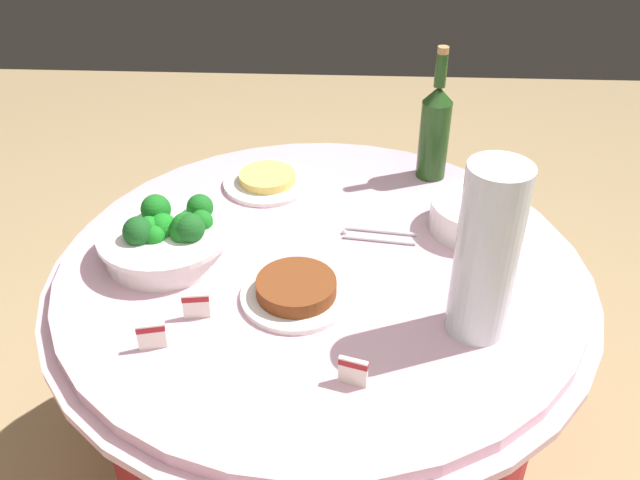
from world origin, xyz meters
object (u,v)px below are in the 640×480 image
object	(u,v)px
serving_tongs	(377,235)
label_placard_front	(196,305)
wine_bottle	(435,129)
broccoli_bowl	(168,237)
decorative_fruit_vase	(486,258)
label_placard_rear	(353,370)
plate_stack	(477,216)
food_plate_noodles	(267,181)
food_plate_stir_fry	(296,291)
label_placard_mid	(151,335)

from	to	relation	value
serving_tongs	label_placard_front	world-z (taller)	label_placard_front
wine_bottle	label_placard_front	xyz separation A→B (m)	(0.49, 0.57, -0.10)
broccoli_bowl	decorative_fruit_vase	bearing A→B (deg)	162.14
label_placard_rear	plate_stack	bearing A→B (deg)	-119.31
serving_tongs	food_plate_noodles	bearing A→B (deg)	-38.86
wine_bottle	food_plate_noodles	distance (m)	0.43
plate_stack	food_plate_stir_fry	distance (m)	0.47
serving_tongs	label_placard_front	distance (m)	0.45
plate_stack	food_plate_noodles	xyz separation A→B (m)	(0.49, -0.17, -0.02)
serving_tongs	label_placard_mid	world-z (taller)	label_placard_mid
food_plate_noodles	label_placard_rear	distance (m)	0.69
decorative_fruit_vase	food_plate_noodles	size ratio (longest dim) A/B	1.55
broccoli_bowl	label_placard_rear	size ratio (longest dim) A/B	5.09
decorative_fruit_vase	label_placard_front	xyz separation A→B (m)	(0.52, -0.00, -0.13)
broccoli_bowl	label_placard_front	bearing A→B (deg)	116.64
plate_stack	food_plate_stir_fry	size ratio (longest dim) A/B	0.95
plate_stack	serving_tongs	bearing A→B (deg)	11.24
plate_stack	serving_tongs	xyz separation A→B (m)	(0.22, 0.04, -0.03)
broccoli_bowl	food_plate_noodles	size ratio (longest dim) A/B	1.27
wine_bottle	label_placard_mid	distance (m)	0.87
wine_bottle	food_plate_noodles	bearing A→B (deg)	9.73
label_placard_mid	broccoli_bowl	bearing A→B (deg)	-82.66
food_plate_stir_fry	label_placard_mid	xyz separation A→B (m)	(0.25, 0.15, 0.01)
serving_tongs	label_placard_mid	distance (m)	0.55
plate_stack	broccoli_bowl	bearing A→B (deg)	11.44
broccoli_bowl	food_plate_stir_fry	distance (m)	0.31
label_placard_mid	label_placard_rear	size ratio (longest dim) A/B	1.00
food_plate_noodles	label_placard_front	size ratio (longest dim) A/B	4.00
broccoli_bowl	serving_tongs	size ratio (longest dim) A/B	1.67
broccoli_bowl	wine_bottle	size ratio (longest dim) A/B	0.83
plate_stack	label_placard_rear	xyz separation A→B (m)	(0.27, 0.49, -0.00)
food_plate_stir_fry	label_placard_rear	world-z (taller)	label_placard_rear
plate_stack	serving_tongs	world-z (taller)	plate_stack
plate_stack	wine_bottle	distance (m)	0.27
wine_bottle	serving_tongs	distance (m)	0.34
serving_tongs	food_plate_noodles	world-z (taller)	food_plate_noodles
serving_tongs	food_plate_noodles	xyz separation A→B (m)	(0.27, -0.22, 0.01)
serving_tongs	food_plate_stir_fry	xyz separation A→B (m)	(0.16, 0.22, 0.01)
food_plate_stir_fry	label_placard_mid	size ratio (longest dim) A/B	4.00
plate_stack	food_plate_noodles	world-z (taller)	plate_stack
serving_tongs	label_placard_front	size ratio (longest dim) A/B	3.05
decorative_fruit_vase	plate_stack	bearing A→B (deg)	-98.18
broccoli_bowl	label_placard_rear	bearing A→B (deg)	138.35
broccoli_bowl	label_placard_mid	world-z (taller)	broccoli_bowl
food_plate_noodles	food_plate_stir_fry	size ratio (longest dim) A/B	1.00
serving_tongs	label_placard_mid	bearing A→B (deg)	42.54
decorative_fruit_vase	serving_tongs	size ratio (longest dim) A/B	2.03
plate_stack	decorative_fruit_vase	xyz separation A→B (m)	(0.05, 0.33, 0.13)
broccoli_bowl	food_plate_noodles	distance (m)	0.36
decorative_fruit_vase	label_placard_rear	bearing A→B (deg)	33.97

